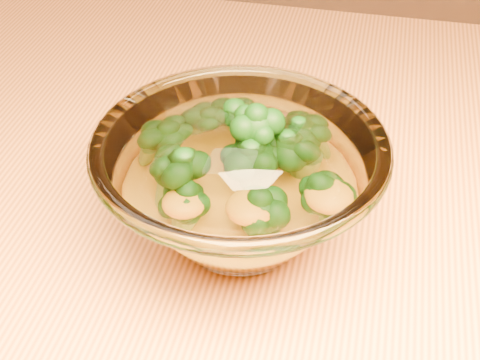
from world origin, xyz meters
TOP-DOWN VIEW (x-y plane):
  - table at (0.00, 0.00)m, footprint 1.20×0.80m
  - glass_bowl at (0.06, -0.00)m, footprint 0.21×0.21m
  - cheese_sauce at (0.06, -0.00)m, footprint 0.12×0.12m
  - broccoli_heap at (0.06, 0.01)m, footprint 0.16×0.13m

SIDE VIEW (x-z plane):
  - table at x=0.00m, z-range 0.28..1.03m
  - cheese_sauce at x=0.06m, z-range 0.76..0.80m
  - glass_bowl at x=0.06m, z-range 0.75..0.85m
  - broccoli_heap at x=0.06m, z-range 0.77..0.85m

